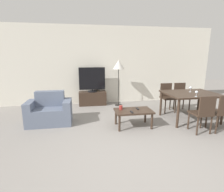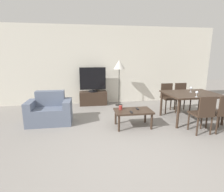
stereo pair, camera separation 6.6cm
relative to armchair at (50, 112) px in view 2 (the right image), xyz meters
The scene contains 17 objects.
ground_plane 2.51m from the armchair, 46.71° to the right, with size 18.00×18.00×0.00m, color gray.
wall_back 2.74m from the armchair, 47.58° to the left, with size 7.93×0.06×2.70m.
armchair is the anchor object (origin of this frame).
tv_stand 1.98m from the armchair, 53.97° to the left, with size 0.93×0.41×0.47m.
tv 2.06m from the armchair, 53.93° to the left, with size 0.89×0.31×0.84m.
coffee_table 2.08m from the armchair, 15.25° to the right, with size 0.88×0.55×0.42m.
dining_table 3.65m from the armchair, ahead, with size 1.31×1.04×0.73m.
dining_chair_near 3.58m from the armchair, 18.79° to the right, with size 0.40×0.40×0.86m.
dining_chair_far 3.88m from the armchair, ahead, with size 0.40×0.40×0.86m.
dining_chair_near_right 4.02m from the armchair, 16.69° to the right, with size 0.40×0.40×0.86m.
dining_chair_far_left 3.43m from the armchair, ahead, with size 0.40×0.40×0.86m.
floor_lamp 2.67m from the armchair, 34.01° to the left, with size 0.38×0.38×1.56m.
remote_primary 2.05m from the armchair, 20.33° to the right, with size 0.04×0.15×0.02m.
remote_secondary 2.19m from the armchair, 12.49° to the right, with size 0.04×0.15×0.02m.
cup_white_near 1.79m from the armchair, 14.47° to the right, with size 0.08×0.08×0.10m.
wine_glass_left 3.59m from the armchair, 12.29° to the right, with size 0.07×0.07×0.15m.
wine_glass_center 3.72m from the armchair, ahead, with size 0.07×0.07×0.15m.
Camera 2 is at (-0.80, -2.57, 1.65)m, focal length 28.00 mm.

